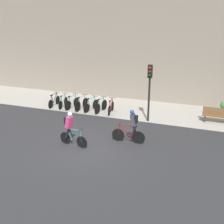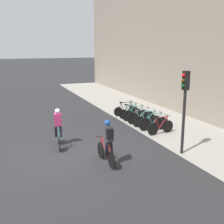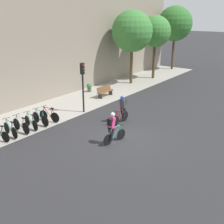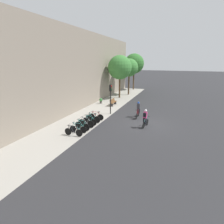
% 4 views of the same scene
% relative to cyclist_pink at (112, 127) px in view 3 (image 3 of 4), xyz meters
% --- Properties ---
extents(ground, '(200.00, 200.00, 0.00)m').
position_rel_cyclist_pink_xyz_m(ground, '(0.83, -0.12, -0.95)').
color(ground, '#2B2B2D').
extents(kerb_strip, '(44.00, 4.50, 0.01)m').
position_rel_cyclist_pink_xyz_m(kerb_strip, '(0.83, 6.63, -0.94)').
color(kerb_strip, '#A39E93').
rests_on(kerb_strip, ground).
extents(building_facade, '(44.00, 0.60, 9.77)m').
position_rel_cyclist_pink_xyz_m(building_facade, '(0.83, 9.18, 3.94)').
color(building_facade, gray).
rests_on(building_facade, ground).
extents(cyclist_pink, '(1.61, 0.52, 1.74)m').
position_rel_cyclist_pink_xyz_m(cyclist_pink, '(0.00, 0.00, 0.00)').
color(cyclist_pink, black).
rests_on(cyclist_pink, ground).
extents(cyclist_grey, '(1.74, 0.46, 1.77)m').
position_rel_cyclist_pink_xyz_m(cyclist_grey, '(2.80, 1.30, -0.00)').
color(cyclist_grey, black).
rests_on(cyclist_grey, ground).
extents(parked_bike_2, '(0.46, 1.65, 0.97)m').
position_rel_cyclist_pink_xyz_m(parked_bike_2, '(-2.66, 5.22, -0.55)').
color(parked_bike_2, black).
rests_on(parked_bike_2, ground).
extents(parked_bike_3, '(0.46, 1.72, 0.99)m').
position_rel_cyclist_pink_xyz_m(parked_bike_3, '(-1.94, 5.22, -0.53)').
color(parked_bike_3, black).
rests_on(parked_bike_3, ground).
extents(parked_bike_4, '(0.51, 1.65, 0.96)m').
position_rel_cyclist_pink_xyz_m(parked_bike_4, '(-1.22, 5.22, -0.55)').
color(parked_bike_4, black).
rests_on(parked_bike_4, ground).
extents(parked_bike_5, '(0.46, 1.69, 0.99)m').
position_rel_cyclist_pink_xyz_m(parked_bike_5, '(-0.50, 5.22, -0.53)').
color(parked_bike_5, black).
rests_on(parked_bike_5, ground).
extents(parked_bike_6, '(0.46, 1.62, 0.97)m').
position_rel_cyclist_pink_xyz_m(parked_bike_6, '(0.22, 5.22, -0.55)').
color(parked_bike_6, black).
rests_on(parked_bike_6, ground).
extents(traffic_light_pole, '(0.26, 0.30, 3.47)m').
position_rel_cyclist_pink_xyz_m(traffic_light_pole, '(2.87, 4.61, 1.46)').
color(traffic_light_pole, black).
rests_on(traffic_light_pole, ground).
extents(bench, '(1.74, 0.44, 0.89)m').
position_rel_cyclist_pink_xyz_m(bench, '(6.85, 5.81, -0.47)').
color(bench, brown).
rests_on(bench, ground).
extents(street_tree_0, '(3.88, 3.88, 6.94)m').
position_rel_cyclist_pink_xyz_m(street_tree_0, '(12.16, 6.64, 4.04)').
color(street_tree_0, '#4C3823').
rests_on(street_tree_0, ground).
extents(street_tree_1, '(3.18, 3.18, 6.44)m').
position_rel_cyclist_pink_xyz_m(street_tree_1, '(15.56, 6.01, 3.88)').
color(street_tree_1, '#4C3823').
rests_on(street_tree_1, ground).
extents(street_tree_2, '(4.11, 4.11, 7.50)m').
position_rel_cyclist_pink_xyz_m(street_tree_2, '(21.62, 6.64, 4.48)').
color(street_tree_2, '#4C3823').
rests_on(street_tree_2, ground).
extents(potted_plant, '(0.48, 0.48, 0.78)m').
position_rel_cyclist_pink_xyz_m(potted_plant, '(7.22, 7.86, -0.51)').
color(potted_plant, '#56514C').
rests_on(potted_plant, ground).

